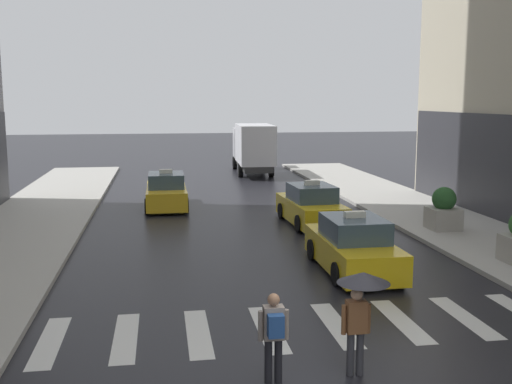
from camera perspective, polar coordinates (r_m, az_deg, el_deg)
name	(u,v)px	position (r m, az deg, el deg)	size (l,w,h in m)	color
crosswalk_markings	(302,327)	(13.82, 4.39, -12.51)	(11.30, 2.80, 0.01)	silver
taxi_lead	(353,247)	(18.00, 9.12, -5.13)	(1.94, 4.54, 1.80)	yellow
taxi_second	(311,207)	(24.44, 5.19, -1.37)	(2.09, 4.62, 1.80)	yellow
taxi_third	(166,192)	(28.39, -8.44, -0.02)	(1.95, 4.55, 1.80)	gold
box_truck	(253,147)	(40.54, -0.26, 4.29)	(2.51, 7.62, 3.35)	#2D2D2D
pedestrian_with_umbrella	(361,295)	(11.21, 9.83, -9.55)	(0.96, 0.96, 1.94)	#333338
pedestrian_with_backpack	(274,331)	(10.91, 1.69, -12.98)	(0.55, 0.43, 1.65)	black
planter_mid_block	(444,210)	(23.84, 17.25, -1.64)	(1.10, 1.10, 1.60)	#A8A399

